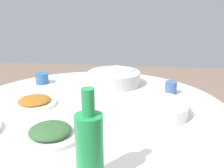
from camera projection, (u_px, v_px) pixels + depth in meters
The scene contains 8 objects.
round_dining_table at pixel (91, 128), 1.25m from camera, with size 1.29×1.29×0.77m.
rice_bowl at pixel (114, 78), 1.54m from camera, with size 0.31×0.31×0.08m.
soup_bowl at pixel (155, 109), 1.14m from camera, with size 0.28×0.31×0.06m.
dish_greens at pixel (50, 133), 0.94m from camera, with size 0.22×0.22×0.05m.
dish_stirfry at pixel (34, 102), 1.24m from camera, with size 0.20×0.20×0.04m.
green_bottle at pixel (89, 147), 0.68m from camera, with size 0.07×0.07×0.27m.
tea_cup_near at pixel (171, 88), 1.39m from camera, with size 0.06×0.06×0.07m, color #3C5C90.
tea_cup_far at pixel (42, 78), 1.56m from camera, with size 0.08×0.08×0.06m, color #295C93.
Camera 1 is at (-1.11, -0.22, 1.25)m, focal length 41.95 mm.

